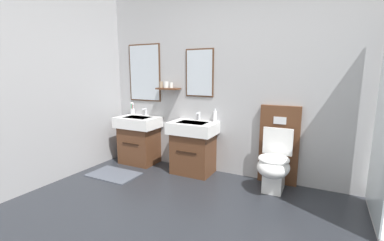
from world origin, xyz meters
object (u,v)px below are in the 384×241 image
object	(u,v)px
vanity_sink_right	(193,146)
toilet	(276,158)
soap_dispenser	(215,116)
vanity_sink_left	(139,138)
toothbrush_cup	(133,111)

from	to	relation	value
vanity_sink_right	toilet	world-z (taller)	toilet
vanity_sink_right	soap_dispenser	bearing A→B (deg)	33.61
vanity_sink_left	toilet	world-z (taller)	toilet
vanity_sink_right	toothbrush_cup	distance (m)	1.26
soap_dispenser	toothbrush_cup	bearing A→B (deg)	-179.60
vanity_sink_right	toothbrush_cup	size ratio (longest dim) A/B	3.57
vanity_sink_right	toilet	size ratio (longest dim) A/B	0.73
toilet	soap_dispenser	bearing A→B (deg)	168.87
vanity_sink_right	toothbrush_cup	world-z (taller)	toothbrush_cup
toilet	toothbrush_cup	size ratio (longest dim) A/B	4.90
vanity_sink_left	toilet	xyz separation A→B (m)	(2.06, -0.00, -0.01)
vanity_sink_right	toothbrush_cup	xyz separation A→B (m)	(-1.18, 0.16, 0.40)
vanity_sink_left	vanity_sink_right	distance (m)	0.94
vanity_sink_right	vanity_sink_left	bearing A→B (deg)	180.00
toilet	soap_dispenser	distance (m)	0.98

